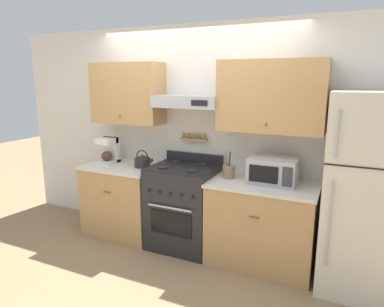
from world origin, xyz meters
name	(u,v)px	position (x,y,z in m)	size (l,w,h in m)	color
ground_plane	(170,258)	(0.00, 0.00, 0.00)	(16.00, 16.00, 0.00)	#937551
wall_back	(197,123)	(0.04, 0.64, 1.43)	(5.20, 0.46, 2.55)	silver
counter_left	(125,199)	(-0.83, 0.34, 0.45)	(0.93, 0.67, 0.89)	tan
counter_right	(262,223)	(0.92, 0.34, 0.45)	(1.10, 0.67, 0.89)	tan
stove_range	(184,206)	(0.00, 0.34, 0.49)	(0.73, 0.66, 1.07)	#232326
refrigerator	(364,195)	(1.84, 0.30, 0.92)	(0.68, 0.74, 1.83)	beige
tea_kettle	(143,161)	(-0.56, 0.37, 0.97)	(0.25, 0.19, 0.21)	#232326
coffee_maker	(109,150)	(-1.09, 0.40, 1.05)	(0.21, 0.25, 0.32)	white
microwave	(273,170)	(1.00, 0.39, 1.02)	(0.48, 0.37, 0.26)	#ADAFB5
utensil_crock	(229,171)	(0.53, 0.37, 0.96)	(0.13, 0.13, 0.29)	#8E7051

